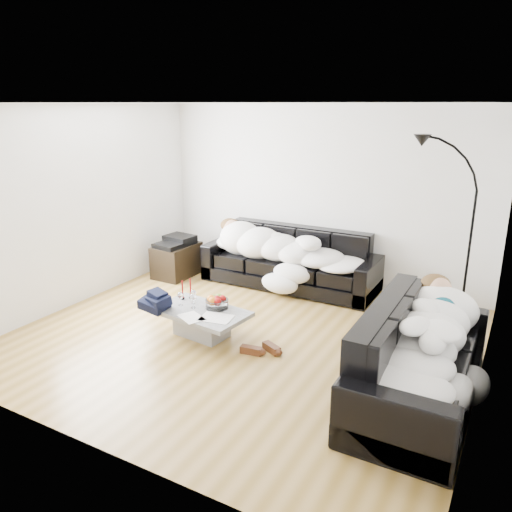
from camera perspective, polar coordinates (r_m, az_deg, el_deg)
The scene contains 24 objects.
ground at distance 5.87m, azimuth -1.43°, elevation -9.19°, with size 5.00×5.00×0.00m, color olive.
wall_back at distance 7.41m, azimuth 7.34°, elevation 6.85°, with size 5.00×0.02×2.60m, color silver.
wall_left at distance 7.00m, azimuth -19.58°, elevation 5.40°, with size 0.02×4.50×2.60m, color silver.
wall_right at distance 4.73m, azimuth 25.65°, elevation -0.59°, with size 0.02×4.50×2.60m, color silver.
ceiling at distance 5.27m, azimuth -1.65°, elevation 17.10°, with size 5.00×5.00×0.00m, color white.
sofa_back at distance 7.31m, azimuth 3.88°, elevation -0.30°, with size 2.57×0.89×0.84m, color black.
sofa_right at distance 4.79m, azimuth 18.38°, elevation -10.70°, with size 2.15×0.92×0.87m, color black.
sleeper_back at distance 7.21m, azimuth 3.75°, elevation 1.25°, with size 2.17×0.75×0.43m, color white, non-canonical shape.
sleeper_right at distance 4.70m, azimuth 18.62°, elevation -8.43°, with size 1.84×0.78×0.45m, color white, non-canonical shape.
teal_cushion at distance 5.29m, azimuth 19.43°, elevation -4.75°, with size 0.36×0.30×0.20m, color #0C4655.
coffee_table at distance 5.87m, azimuth -6.25°, elevation -7.59°, with size 1.08×0.63×0.32m, color #939699.
fruit_bowl at distance 5.82m, azimuth -4.48°, elevation -5.18°, with size 0.27×0.27×0.17m, color white.
wine_glass_a at distance 5.98m, azimuth -7.14°, elevation -4.64°, with size 0.07×0.07×0.16m, color white.
wine_glass_b at distance 5.95m, azimuth -8.65°, elevation -4.86°, with size 0.07×0.07×0.16m, color white.
wine_glass_c at distance 5.85m, azimuth -7.22°, elevation -5.14°, with size 0.07×0.07×0.17m, color white.
candle_left at distance 6.10m, azimuth -8.40°, elevation -3.89°, with size 0.04×0.04×0.24m, color maroon.
candle_right at distance 6.12m, azimuth -7.50°, elevation -3.71°, with size 0.05×0.05×0.25m, color maroon.
newspaper_a at distance 5.58m, azimuth -4.56°, elevation -7.02°, with size 0.35×0.27×0.01m, color silver.
newspaper_b at distance 5.62m, azimuth -7.38°, elevation -6.95°, with size 0.30×0.22×0.01m, color silver.
navy_jacket at distance 5.85m, azimuth -11.24°, elevation -4.53°, with size 0.33×0.28×0.17m, color black, non-canonical shape.
shoes at distance 5.50m, azimuth 0.54°, elevation -10.56°, with size 0.40×0.29×0.09m, color #472311, non-canonical shape.
av_cabinet at distance 7.88m, azimuth -9.03°, elevation -0.49°, with size 0.50×0.73×0.50m, color black.
stereo at distance 7.79m, azimuth -9.14°, elevation 1.72°, with size 0.44×0.34×0.13m, color black.
floor_lamp at distance 6.58m, azimuth 23.27°, elevation 1.51°, with size 0.72×0.29×1.98m, color black, non-canonical shape.
Camera 1 is at (2.67, -4.54, 2.60)m, focal length 35.00 mm.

